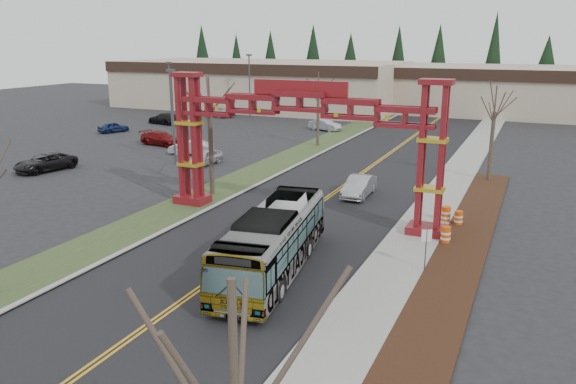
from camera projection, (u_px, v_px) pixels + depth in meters
The scene contains 33 objects.
ground at pixel (98, 361), 19.72m from camera, with size 200.00×200.00×0.00m, color black.
road at pixel (336, 192), 41.72m from camera, with size 12.00×110.00×0.02m, color black.
lane_line_left at pixel (334, 191), 41.76m from camera, with size 0.12×100.00×0.01m, color gold.
lane_line_right at pixel (338, 192), 41.67m from camera, with size 0.12×100.00×0.01m, color gold.
curb_right at pixel (419, 200), 39.27m from camera, with size 0.30×110.00×0.15m, color #9F9F9A.
sidewalk_right at pixel (440, 203), 38.69m from camera, with size 2.60×110.00×0.14m, color gray.
landscape_strip at pixel (442, 298), 24.47m from camera, with size 2.60×50.00×0.12m, color black.
grass_median at pixel (242, 181), 44.88m from camera, with size 4.00×110.00×0.08m, color #2D4120.
curb_left at pixel (262, 182), 44.14m from camera, with size 0.30×110.00×0.15m, color #9F9F9A.
gateway_arch at pixel (300, 124), 33.99m from camera, with size 18.20×1.60×8.90m.
retail_building_west at pixel (261, 84), 93.94m from camera, with size 46.00×22.30×7.50m.
retail_building_east at pixel (520, 90), 85.20m from camera, with size 38.00×20.30×7.00m.
conifer_treeline at pixel (465, 66), 98.88m from camera, with size 116.10×5.60×13.00m.
transit_bus at pixel (273, 241), 26.91m from camera, with size 2.65×11.34×3.16m, color #94959B.
silver_sedan at pixel (359, 186), 40.38m from camera, with size 1.55×4.44×1.46m, color #A5A8AD.
parked_car_near_a at pixel (204, 157), 50.59m from camera, with size 1.63×4.06×1.38m, color #BABBC3.
parked_car_near_b at pixel (191, 147), 55.13m from camera, with size 1.50×4.31×1.42m, color silver.
parked_car_near_c at pixel (45, 162), 48.25m from camera, with size 2.43×5.27×1.46m, color black.
parked_car_mid_a at pixel (161, 138), 60.00m from camera, with size 2.04×5.03×1.46m, color maroon.
parked_car_mid_b at pixel (113, 127), 68.37m from camera, with size 1.50×3.72×1.27m, color navy.
parked_car_far_a at pixel (325, 125), 69.68m from camera, with size 1.50×4.30×1.42m, color #BBBBC3.
parked_car_far_b at pixel (218, 111), 82.46m from camera, with size 2.53×5.50×1.53m, color white.
parked_car_far_c at pixel (165, 118), 75.13m from camera, with size 2.08×5.12×1.49m, color black.
bare_tree_median_mid at pixel (209, 110), 39.41m from camera, with size 3.46×3.46×8.47m.
bare_tree_median_far at pixel (318, 92), 58.14m from camera, with size 3.07×3.07×7.74m.
bare_tree_right_far at pixel (494, 112), 43.44m from camera, with size 3.06×3.06×7.56m.
light_pole_near at pixel (173, 110), 49.85m from camera, with size 0.73×0.37×8.45m.
light_pole_mid at pixel (170, 91), 69.64m from camera, with size 0.72×0.36×8.32m.
light_pole_far at pixel (249, 81), 79.68m from camera, with size 0.78×0.39×8.98m.
street_sign at pixel (426, 242), 26.87m from camera, with size 0.47×0.24×2.18m.
barrel_south at pixel (446, 235), 30.93m from camera, with size 0.55×0.55×1.01m.
barrel_mid at pixel (446, 215), 34.53m from camera, with size 0.56×0.56×1.04m.
barrel_north at pixel (458, 219), 33.95m from camera, with size 0.51×0.51×0.94m.
Camera 1 is at (13.26, -13.19, 10.93)m, focal length 35.00 mm.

